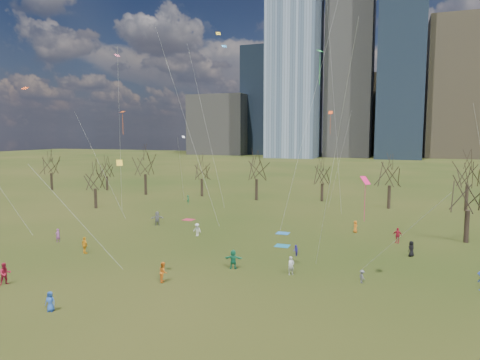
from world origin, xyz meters
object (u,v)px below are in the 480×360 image
(blanket_teal, at_px, (282,246))
(blanket_crimson, at_px, (189,220))
(person_0, at_px, (50,301))
(blanket_navy, at_px, (283,233))
(person_1, at_px, (291,266))
(person_4, at_px, (85,245))
(person_2, at_px, (5,274))

(blanket_teal, height_order, blanket_crimson, same)
(blanket_crimson, bearing_deg, person_0, -80.06)
(blanket_teal, height_order, blanket_navy, same)
(blanket_teal, distance_m, person_1, 9.97)
(blanket_crimson, xyz_separation_m, person_4, (-2.10, -19.87, 0.89))
(blanket_crimson, distance_m, person_2, 29.89)
(person_2, height_order, person_4, person_2)
(person_1, height_order, person_4, person_4)
(person_0, relative_size, person_1, 0.87)
(blanket_navy, bearing_deg, person_2, -123.24)
(person_2, bearing_deg, blanket_crimson, 25.89)
(blanket_teal, distance_m, person_4, 21.53)
(blanket_navy, distance_m, person_1, 16.15)
(person_1, distance_m, person_2, 24.56)
(person_0, height_order, person_1, person_1)
(person_0, relative_size, person_2, 0.77)
(blanket_teal, height_order, person_0, person_0)
(blanket_navy, height_order, person_2, person_2)
(blanket_teal, relative_size, person_4, 0.88)
(person_1, relative_size, person_4, 0.92)
(blanket_crimson, xyz_separation_m, person_0, (5.74, -32.77, 0.72))
(person_1, bearing_deg, person_2, 164.92)
(person_2, bearing_deg, person_0, -81.33)
(blanket_crimson, bearing_deg, person_1, -43.35)
(blanket_crimson, height_order, person_0, person_0)
(blanket_navy, bearing_deg, blanket_crimson, 167.01)
(blanket_navy, xyz_separation_m, person_0, (-9.52, -29.25, 0.72))
(person_1, relative_size, person_2, 0.88)
(person_1, distance_m, person_4, 22.17)
(person_2, bearing_deg, blanket_teal, -13.10)
(blanket_teal, relative_size, person_1, 0.95)
(blanket_crimson, distance_m, person_0, 33.27)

